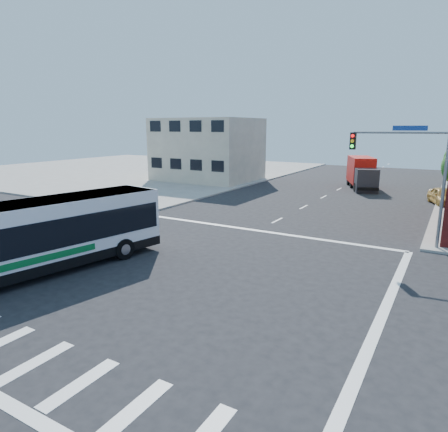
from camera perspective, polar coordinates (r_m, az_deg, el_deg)
The scene contains 7 objects.
ground at distance 19.56m, azimuth -7.49°, elevation -8.20°, with size 120.00×120.00×0.00m, color black.
sidewalk_nw at distance 68.05m, azimuth -12.93°, elevation 6.53°, with size 50.00×50.00×0.15m, color gray.
building_west at distance 52.72m, azimuth -2.34°, elevation 9.44°, with size 12.06×10.06×8.00m.
signal_mast_ne at distance 25.18m, azimuth 25.27°, elevation 7.01°, with size 7.91×1.13×8.07m.
transit_bus at distance 20.77m, azimuth -26.01°, elevation -2.64°, with size 5.28×13.48×3.91m.
box_truck at distance 48.36m, azimuth 19.10°, elevation 5.75°, with size 4.97×8.14×3.53m.
parked_car at distance 41.25m, azimuth 28.84°, elevation 2.48°, with size 1.83×4.54×1.55m, color gold.
Camera 1 is at (11.31, -14.39, 6.91)m, focal length 32.00 mm.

